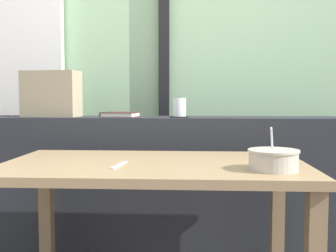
# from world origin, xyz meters

# --- Properties ---
(outdoor_backdrop) EXTENTS (4.80, 0.08, 2.80)m
(outdoor_backdrop) POSITION_xyz_m (0.00, 1.08, 1.40)
(outdoor_backdrop) COLOR #9EC699
(outdoor_backdrop) RESTS_ON ground
(curtain_left_panel) EXTENTS (0.56, 0.06, 2.50)m
(curtain_left_panel) POSITION_xyz_m (-0.95, 0.98, 1.25)
(curtain_left_panel) COLOR white
(curtain_left_panel) RESTS_ON ground
(window_divider_post) EXTENTS (0.07, 0.05, 2.60)m
(window_divider_post) POSITION_xyz_m (0.02, 1.01, 1.30)
(window_divider_post) COLOR black
(window_divider_post) RESTS_ON ground
(dark_console_ledge) EXTENTS (2.80, 0.28, 0.85)m
(dark_console_ledge) POSITION_xyz_m (0.00, 0.55, 0.42)
(dark_console_ledge) COLOR #23262B
(dark_console_ledge) RESTS_ON ground
(breakfast_table) EXTENTS (1.25, 0.70, 0.69)m
(breakfast_table) POSITION_xyz_m (0.05, -0.06, 0.59)
(breakfast_table) COLOR #826849
(breakfast_table) RESTS_ON ground
(coaster_square) EXTENTS (0.10, 0.10, 0.00)m
(coaster_square) POSITION_xyz_m (0.14, 0.52, 0.85)
(coaster_square) COLOR black
(coaster_square) RESTS_ON dark_console_ledge
(juice_glass) EXTENTS (0.07, 0.07, 0.10)m
(juice_glass) POSITION_xyz_m (0.14, 0.52, 0.90)
(juice_glass) COLOR white
(juice_glass) RESTS_ON coaster_square
(closed_book) EXTENTS (0.21, 0.18, 0.03)m
(closed_book) POSITION_xyz_m (-0.20, 0.55, 0.86)
(closed_book) COLOR #47231E
(closed_book) RESTS_ON dark_console_ledge
(throw_pillow) EXTENTS (0.33, 0.18, 0.26)m
(throw_pillow) POSITION_xyz_m (-0.60, 0.55, 0.98)
(throw_pillow) COLOR tan
(throw_pillow) RESTS_ON dark_console_ledge
(soup_bowl) EXTENTS (0.19, 0.19, 0.16)m
(soup_bowl) POSITION_xyz_m (0.51, -0.22, 0.73)
(soup_bowl) COLOR #BCB7A8
(soup_bowl) RESTS_ON breakfast_table
(fork_utensil) EXTENTS (0.04, 0.17, 0.01)m
(fork_utensil) POSITION_xyz_m (-0.08, -0.16, 0.69)
(fork_utensil) COLOR silver
(fork_utensil) RESTS_ON breakfast_table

